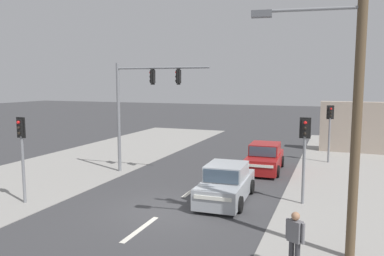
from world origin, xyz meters
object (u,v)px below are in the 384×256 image
Objects in this scene: pedestrian_at_kerb at (295,238)px; pedestal_signal_far_median at (330,124)px; utility_pole_foreground_right at (354,75)px; sedan_crossing_left at (265,158)px; traffic_signal_mast at (140,97)px; pedestal_signal_right_kerb at (305,146)px; sedan_receding_far at (226,184)px; pedestal_signal_left_kerb at (22,145)px.

pedestal_signal_far_median is at bearing 87.84° from pedestrian_at_kerb.
utility_pole_foreground_right reaches higher than sedan_crossing_left.
traffic_signal_mast is 1.69× the size of pedestal_signal_far_median.
pedestal_signal_far_median is at bearing 84.76° from pedestal_signal_right_kerb.
sedan_receding_far is 6.16m from pedestrian_at_kerb.
traffic_signal_mast is at bearing 152.65° from sedan_receding_far.
utility_pole_foreground_right is 2.23× the size of sedan_receding_far.
utility_pole_foreground_right is 5.87× the size of pedestrian_at_kerb.
sedan_crossing_left is 6.00m from sedan_receding_far.
pedestal_signal_left_kerb is (-1.95, -6.28, -1.73)m from traffic_signal_mast.
sedan_receding_far is at bearing 23.62° from pedestal_signal_left_kerb.
pedestal_signal_right_kerb is (8.75, -2.30, -1.73)m from traffic_signal_mast.
sedan_crossing_left is at bearing -133.14° from pedestal_signal_far_median.
pedestal_signal_right_kerb reaches higher than pedestrian_at_kerb.
traffic_signal_mast is 3.68× the size of pedestrian_at_kerb.
pedestal_signal_far_median reaches higher than sedan_crossing_left.
pedestal_signal_right_kerb is 0.83× the size of sedan_crossing_left.
sedan_receding_far is (-3.06, -0.64, -1.71)m from pedestal_signal_right_kerb.
pedestal_signal_far_median is 14.78m from pedestrian_at_kerb.
pedestrian_at_kerb is (2.76, -11.15, 0.22)m from sedan_crossing_left.
sedan_crossing_left is (-3.32, -3.54, -1.71)m from pedestal_signal_far_median.
sedan_crossing_left is (8.20, 9.31, -1.71)m from pedestal_signal_left_kerb.
pedestrian_at_kerb is at bearing -42.06° from traffic_signal_mast.
sedan_crossing_left is at bearing 84.67° from sedan_receding_far.
utility_pole_foreground_right is at bearing 46.86° from pedestrian_at_kerb.
sedan_crossing_left is 2.64× the size of pedestrian_at_kerb.
traffic_signal_mast reaches higher than pedestal_signal_left_kerb.
pedestrian_at_kerb is at bearing -92.16° from pedestal_signal_far_median.
utility_pole_foreground_right reaches higher than pedestal_signal_left_kerb.
pedestal_signal_far_median is at bearing 93.01° from utility_pole_foreground_right.
pedestal_signal_far_median is 0.83× the size of sedan_receding_far.
pedestal_signal_far_median is (9.56, 6.57, -1.73)m from traffic_signal_mast.
pedestal_signal_right_kerb is at bearing -14.73° from traffic_signal_mast.
utility_pole_foreground_right reaches higher than traffic_signal_mast.
sedan_crossing_left is 11.49m from pedestrian_at_kerb.
pedestrian_at_kerb is (0.26, -5.83, -1.49)m from pedestal_signal_right_kerb.
pedestal_signal_right_kerb reaches higher than sedan_receding_far.
sedan_crossing_left is (-2.50, 5.33, -1.71)m from pedestal_signal_right_kerb.
sedan_receding_far is at bearing -168.17° from pedestal_signal_right_kerb.
utility_pole_foreground_right is at bearing -86.99° from pedestal_signal_far_median.
sedan_receding_far is at bearing -95.33° from sedan_crossing_left.
sedan_crossing_left is at bearing 112.27° from utility_pole_foreground_right.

